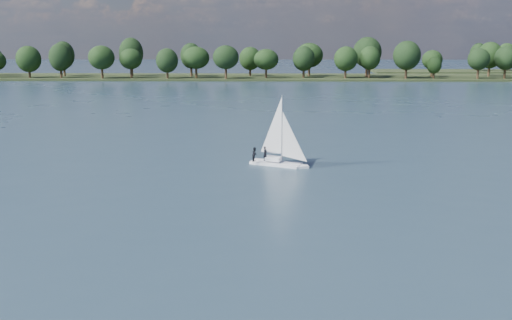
% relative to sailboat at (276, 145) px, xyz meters
% --- Properties ---
extents(ground, '(700.00, 700.00, 0.00)m').
position_rel_sailboat_xyz_m(ground, '(-2.16, 52.07, -2.43)').
color(ground, '#233342').
rests_on(ground, ground).
extents(far_shore, '(660.00, 40.00, 1.50)m').
position_rel_sailboat_xyz_m(far_shore, '(-2.16, 164.07, -2.43)').
color(far_shore, black).
rests_on(far_shore, ground).
extents(sailboat, '(6.77, 4.43, 8.69)m').
position_rel_sailboat_xyz_m(sailboat, '(0.00, 0.00, 0.00)').
color(sailboat, white).
rests_on(sailboat, ground).
extents(treeline, '(562.02, 74.12, 17.93)m').
position_rel_sailboat_xyz_m(treeline, '(-8.22, 160.66, 5.64)').
color(treeline, black).
rests_on(treeline, ground).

